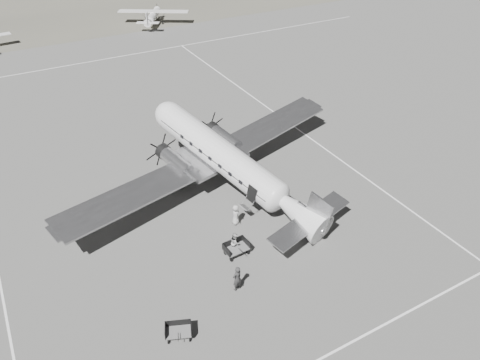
{
  "coord_description": "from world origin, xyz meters",
  "views": [
    {
      "loc": [
        -14.66,
        -25.86,
        23.45
      ],
      "look_at": [
        0.48,
        1.17,
        2.2
      ],
      "focal_mm": 35.0,
      "sensor_mm": 36.0,
      "label": 1
    }
  ],
  "objects_px": {
    "ramp_agent": "(235,242)",
    "light_plane_right": "(153,17)",
    "dc3_airliner": "(228,162)",
    "ground_crew": "(237,278)",
    "baggage_cart_far": "(178,332)",
    "passenger": "(236,215)",
    "baggage_cart_near": "(236,249)"
  },
  "relations": [
    {
      "from": "baggage_cart_near",
      "to": "ground_crew",
      "type": "bearing_deg",
      "value": -120.81
    },
    {
      "from": "dc3_airliner",
      "to": "ramp_agent",
      "type": "bearing_deg",
      "value": -130.6
    },
    {
      "from": "dc3_airliner",
      "to": "baggage_cart_far",
      "type": "xyz_separation_m",
      "value": [
        -9.67,
        -11.83,
        -2.31
      ]
    },
    {
      "from": "baggage_cart_near",
      "to": "ground_crew",
      "type": "xyz_separation_m",
      "value": [
        -1.57,
        -2.95,
        0.47
      ]
    },
    {
      "from": "light_plane_right",
      "to": "ground_crew",
      "type": "relative_size",
      "value": 6.12
    },
    {
      "from": "light_plane_right",
      "to": "ramp_agent",
      "type": "distance_m",
      "value": 58.43
    },
    {
      "from": "baggage_cart_far",
      "to": "passenger",
      "type": "height_order",
      "value": "passenger"
    },
    {
      "from": "ground_crew",
      "to": "passenger",
      "type": "height_order",
      "value": "ground_crew"
    },
    {
      "from": "dc3_airliner",
      "to": "ramp_agent",
      "type": "distance_m",
      "value": 7.9
    },
    {
      "from": "dc3_airliner",
      "to": "light_plane_right",
      "type": "distance_m",
      "value": 50.92
    },
    {
      "from": "baggage_cart_far",
      "to": "ramp_agent",
      "type": "bearing_deg",
      "value": 59.1
    },
    {
      "from": "dc3_airliner",
      "to": "baggage_cart_near",
      "type": "relative_size",
      "value": 15.81
    },
    {
      "from": "ramp_agent",
      "to": "passenger",
      "type": "relative_size",
      "value": 0.94
    },
    {
      "from": "dc3_airliner",
      "to": "passenger",
      "type": "height_order",
      "value": "dc3_airliner"
    },
    {
      "from": "dc3_airliner",
      "to": "ramp_agent",
      "type": "height_order",
      "value": "dc3_airliner"
    },
    {
      "from": "ground_crew",
      "to": "ramp_agent",
      "type": "height_order",
      "value": "ground_crew"
    },
    {
      "from": "baggage_cart_near",
      "to": "ground_crew",
      "type": "relative_size",
      "value": 0.93
    },
    {
      "from": "ramp_agent",
      "to": "light_plane_right",
      "type": "bearing_deg",
      "value": 7.94
    },
    {
      "from": "light_plane_right",
      "to": "ground_crew",
      "type": "xyz_separation_m",
      "value": [
        -16.65,
        -59.76,
        -0.27
      ]
    },
    {
      "from": "baggage_cart_far",
      "to": "passenger",
      "type": "xyz_separation_m",
      "value": [
        8.02,
        7.55,
        0.41
      ]
    },
    {
      "from": "passenger",
      "to": "ramp_agent",
      "type": "bearing_deg",
      "value": 170.0
    },
    {
      "from": "light_plane_right",
      "to": "ramp_agent",
      "type": "relative_size",
      "value": 7.4
    },
    {
      "from": "baggage_cart_near",
      "to": "baggage_cart_far",
      "type": "xyz_separation_m",
      "value": [
        -6.4,
        -4.53,
        -0.06
      ]
    },
    {
      "from": "dc3_airliner",
      "to": "passenger",
      "type": "relative_size",
      "value": 16.71
    },
    {
      "from": "dc3_airliner",
      "to": "baggage_cart_far",
      "type": "height_order",
      "value": "dc3_airliner"
    },
    {
      "from": "dc3_airliner",
      "to": "baggage_cart_near",
      "type": "height_order",
      "value": "dc3_airliner"
    },
    {
      "from": "dc3_airliner",
      "to": "baggage_cart_near",
      "type": "bearing_deg",
      "value": -130.12
    },
    {
      "from": "dc3_airliner",
      "to": "ground_crew",
      "type": "xyz_separation_m",
      "value": [
        -4.84,
        -10.25,
        -1.79
      ]
    },
    {
      "from": "dc3_airliner",
      "to": "ground_crew",
      "type": "height_order",
      "value": "dc3_airliner"
    },
    {
      "from": "baggage_cart_near",
      "to": "baggage_cart_far",
      "type": "relative_size",
      "value": 1.12
    },
    {
      "from": "light_plane_right",
      "to": "passenger",
      "type": "distance_m",
      "value": 55.45
    },
    {
      "from": "light_plane_right",
      "to": "baggage_cart_near",
      "type": "distance_m",
      "value": 58.78
    }
  ]
}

